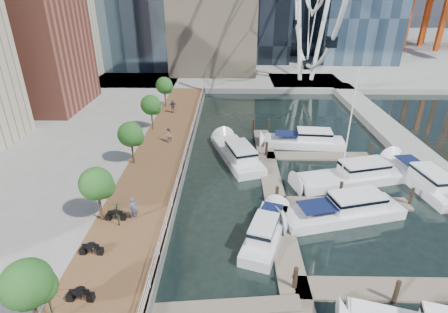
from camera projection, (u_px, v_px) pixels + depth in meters
name	position (u px, v px, depth m)	size (l,w,h in m)	color
ground	(247.00, 267.00, 24.58)	(520.00, 520.00, 0.00)	black
boardwalk	(159.00, 163.00, 38.03)	(6.00, 60.00, 1.00)	brown
seawall	(186.00, 164.00, 37.98)	(0.25, 60.00, 1.00)	#595954
land_far	(234.00, 46.00, 116.29)	(200.00, 114.00, 1.00)	gray
breakwater	(406.00, 147.00, 42.06)	(4.00, 60.00, 1.00)	gray
pier	(305.00, 82.00, 71.00)	(14.00, 12.00, 1.00)	gray
railing	(185.00, 155.00, 37.54)	(0.10, 60.00, 1.05)	white
floating_docks	(326.00, 189.00, 33.23)	(16.00, 34.00, 2.60)	#6D6051
street_trees	(130.00, 134.00, 35.53)	(2.60, 42.60, 4.60)	#3F2B1C
cafe_tables	(86.00, 270.00, 22.35)	(2.50, 13.70, 0.74)	black
yacht_foreground	(341.00, 218.00, 29.85)	(3.06, 11.42, 2.15)	white
pedestrian_near	(134.00, 209.00, 27.63)	(0.70, 0.46, 1.91)	#4E4F68
pedestrian_mid	(168.00, 135.00, 41.75)	(0.89, 0.69, 1.83)	gray
pedestrian_far	(173.00, 106.00, 51.66)	(1.16, 0.48, 1.97)	#31373D
moored_yachts	(338.00, 185.00, 34.73)	(23.71, 31.92, 11.50)	silver
cafe_seating	(68.00, 293.00, 19.63)	(4.31, 14.16, 2.74)	#0E3619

